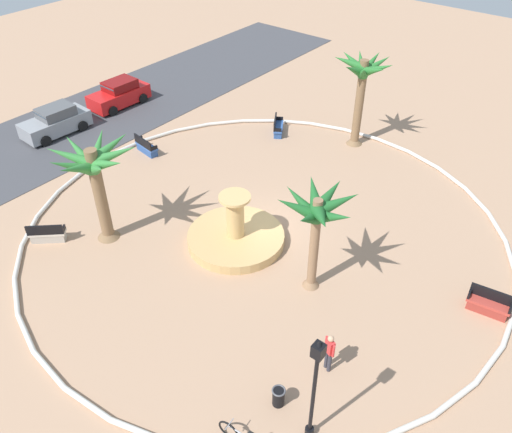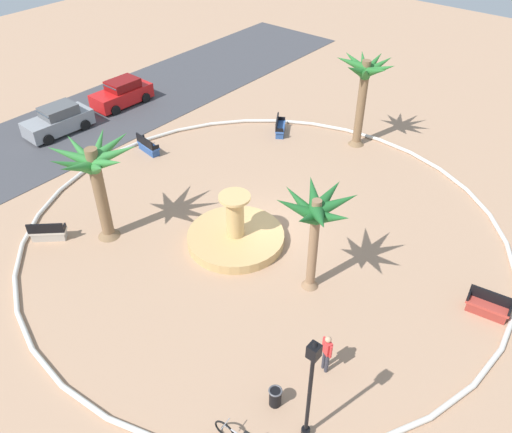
% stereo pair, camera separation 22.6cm
% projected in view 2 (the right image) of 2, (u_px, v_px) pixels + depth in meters
% --- Properties ---
extents(ground_plane, '(80.00, 80.00, 0.00)m').
position_uv_depth(ground_plane, '(264.00, 230.00, 24.24)').
color(ground_plane, tan).
extents(plaza_curb, '(21.92, 21.92, 0.20)m').
position_uv_depth(plaza_curb, '(264.00, 229.00, 24.18)').
color(plaza_curb, silver).
rests_on(plaza_curb, ground).
extents(street_asphalt, '(48.00, 8.00, 0.03)m').
position_uv_depth(street_asphalt, '(68.00, 130.00, 31.95)').
color(street_asphalt, '#424247').
rests_on(street_asphalt, ground).
extents(fountain, '(4.35, 4.35, 2.52)m').
position_uv_depth(fountain, '(236.00, 236.00, 23.39)').
color(fountain, tan).
rests_on(fountain, ground).
extents(palm_tree_near_fountain, '(3.26, 3.16, 4.55)m').
position_uv_depth(palm_tree_near_fountain, '(316.00, 216.00, 19.24)').
color(palm_tree_near_fountain, '#8E6B4C').
rests_on(palm_tree_near_fountain, ground).
extents(palm_tree_by_curb, '(3.80, 3.75, 4.81)m').
position_uv_depth(palm_tree_by_curb, '(95.00, 170.00, 21.78)').
color(palm_tree_by_curb, brown).
rests_on(palm_tree_by_curb, ground).
extents(palm_tree_mid_plaza, '(3.28, 3.33, 5.29)m').
position_uv_depth(palm_tree_mid_plaza, '(365.00, 79.00, 28.23)').
color(palm_tree_mid_plaza, brown).
rests_on(palm_tree_mid_plaza, ground).
extents(bench_east, '(1.45, 1.51, 1.00)m').
position_uv_depth(bench_east, '(48.00, 233.00, 23.54)').
color(bench_east, beige).
rests_on(bench_east, ground).
extents(bench_west, '(0.73, 1.66, 1.00)m').
position_uv_depth(bench_west, '(148.00, 147.00, 29.69)').
color(bench_west, '#335BA8').
rests_on(bench_west, ground).
extents(bench_north, '(0.72, 1.65, 1.00)m').
position_uv_depth(bench_north, '(488.00, 307.00, 19.98)').
color(bench_north, '#B73D33').
rests_on(bench_north, ground).
extents(bench_southeast, '(1.62, 1.28, 1.00)m').
position_uv_depth(bench_southeast, '(280.00, 128.00, 31.47)').
color(bench_southeast, '#335BA8').
rests_on(bench_southeast, ground).
extents(lamppost, '(0.32, 0.32, 4.41)m').
position_uv_depth(lamppost, '(310.00, 384.00, 14.68)').
color(lamppost, black).
rests_on(lamppost, ground).
extents(trash_bin, '(0.46, 0.46, 0.73)m').
position_uv_depth(trash_bin, '(275.00, 397.00, 16.86)').
color(trash_bin, black).
rests_on(trash_bin, ground).
extents(person_cyclist_helmet, '(0.33, 0.49, 1.69)m').
position_uv_depth(person_cyclist_helmet, '(327.00, 352.00, 17.58)').
color(person_cyclist_helmet, '#33333D').
rests_on(person_cyclist_helmet, ground).
extents(parked_car_leftmost, '(4.08, 2.08, 1.67)m').
position_uv_depth(parked_car_leftmost, '(58.00, 121.00, 31.32)').
color(parked_car_leftmost, gray).
rests_on(parked_car_leftmost, ground).
extents(parked_car_second, '(4.04, 2.00, 1.67)m').
position_uv_depth(parked_car_second, '(122.00, 94.00, 34.37)').
color(parked_car_second, red).
rests_on(parked_car_second, ground).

